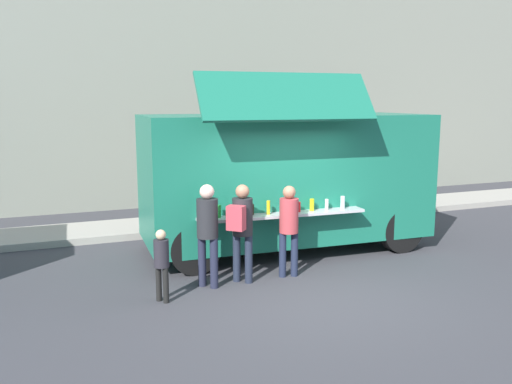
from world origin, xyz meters
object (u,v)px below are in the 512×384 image
(customer_mid_with_backpack, at_px, (242,223))
(customer_rear_waiting, at_px, (207,226))
(trash_bin, at_px, (383,196))
(customer_front_ordering, at_px, (289,223))
(child_near_queue, at_px, (162,259))
(food_truck_main, at_px, (286,177))

(customer_mid_with_backpack, height_order, customer_rear_waiting, customer_rear_waiting)
(trash_bin, height_order, customer_mid_with_backpack, customer_mid_with_backpack)
(customer_front_ordering, relative_size, child_near_queue, 1.42)
(customer_rear_waiting, bearing_deg, trash_bin, -10.75)
(food_truck_main, relative_size, child_near_queue, 5.07)
(customer_rear_waiting, height_order, child_near_queue, customer_rear_waiting)
(customer_mid_with_backpack, xyz_separation_m, customer_rear_waiting, (-0.58, 0.01, -0.00))
(food_truck_main, relative_size, customer_mid_with_backpack, 3.44)
(customer_mid_with_backpack, bearing_deg, customer_front_ordering, -45.94)
(food_truck_main, distance_m, trash_bin, 4.71)
(trash_bin, height_order, customer_rear_waiting, customer_rear_waiting)
(customer_mid_with_backpack, bearing_deg, child_near_queue, 148.00)
(trash_bin, distance_m, customer_rear_waiting, 7.25)
(customer_front_ordering, relative_size, customer_mid_with_backpack, 0.96)
(trash_bin, relative_size, customer_front_ordering, 0.56)
(food_truck_main, relative_size, customer_rear_waiting, 3.36)
(customer_mid_with_backpack, bearing_deg, trash_bin, -11.13)
(food_truck_main, distance_m, customer_rear_waiting, 2.69)
(food_truck_main, distance_m, customer_mid_with_backpack, 2.27)
(food_truck_main, xyz_separation_m, customer_front_ordering, (-0.67, -1.58, -0.55))
(food_truck_main, distance_m, child_near_queue, 3.63)
(trash_bin, relative_size, customer_mid_with_backpack, 0.54)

